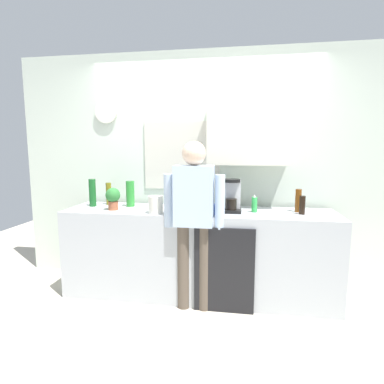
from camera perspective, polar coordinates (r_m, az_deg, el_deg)
name	(u,v)px	position (r m, az deg, el deg)	size (l,w,h in m)	color
ground_plane	(194,308)	(3.20, 0.34, -20.57)	(8.00, 8.00, 0.00)	beige
kitchen_counter	(198,253)	(3.29, 1.16, -11.14)	(2.75, 0.64, 0.90)	#B2B7BC
dishwasher_panel	(224,271)	(2.97, 5.93, -14.27)	(0.56, 0.02, 0.81)	black
back_wall_assembly	(209,164)	(3.50, 3.10, 5.16)	(4.35, 0.42, 2.60)	silver
coffee_maker	(231,197)	(3.11, 7.29, -0.93)	(0.20, 0.20, 0.33)	black
bottle_clear_soda	(130,194)	(3.43, -11.33, -0.31)	(0.09, 0.09, 0.28)	#2D8C33
bottle_dark_sauce	(302,205)	(3.15, 19.69, -2.28)	(0.06, 0.06, 0.18)	black
bottle_olive_oil	(109,194)	(3.60, -15.12, -0.30)	(0.06, 0.06, 0.25)	olive
bottle_amber_beer	(298,200)	(3.25, 19.02, -1.49)	(0.06, 0.06, 0.23)	brown
bottle_green_wine	(92,193)	(3.55, -17.90, -0.12)	(0.07, 0.07, 0.30)	#195923
cup_blue_mug	(215,209)	(2.97, 4.30, -3.23)	(0.08, 0.08, 0.10)	#3351B2
potted_plant	(113,197)	(3.28, -14.39, -0.94)	(0.15, 0.15, 0.23)	#9E5638
dish_soap	(254,204)	(3.13, 11.45, -2.25)	(0.06, 0.06, 0.18)	green
storage_canister	(156,205)	(3.04, -6.73, -2.34)	(0.14, 0.14, 0.17)	silver
person_at_sink	(194,212)	(2.87, 0.36, -3.71)	(0.57, 0.22, 1.60)	brown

